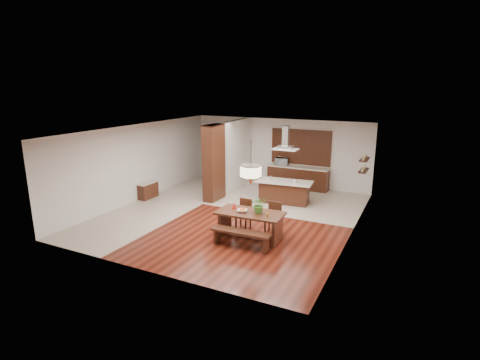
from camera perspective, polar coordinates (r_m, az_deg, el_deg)
The scene contains 25 objects.
room_shell at distance 12.41m, azimuth -1.25°, elevation 3.79°, with size 9.00×9.04×2.92m.
tile_hallway at distance 14.36m, azimuth -11.00°, elevation -3.47°, with size 2.50×9.00×0.01m, color beige.
tile_kitchen at distance 14.68m, azimuth 7.67°, elevation -2.93°, with size 5.50×4.00×0.01m, color beige.
soffit_band at distance 12.28m, azimuth -1.27°, elevation 7.56°, with size 8.00×9.00×0.02m, color #3D1D0F.
partition_pier at distance 14.22m, azimuth -4.02°, elevation 2.62°, with size 0.45×1.00×2.90m, color black.
partition_stub at distance 16.04m, azimuth -0.24°, elevation 4.01°, with size 0.18×2.40×2.90m, color silver.
hallway_console at distance 15.06m, azimuth -13.83°, elevation -1.55°, with size 0.37×0.88×0.63m, color black.
hallway_doorway at distance 17.66m, azimuth -2.43°, elevation 3.65°, with size 1.10×0.20×2.10m, color black.
rear_counter at distance 16.19m, azimuth 8.82°, elevation 0.41°, with size 2.60×0.62×0.95m.
kitchen_window at distance 16.18m, azimuth 9.28°, elevation 4.99°, with size 2.60×0.08×1.50m, color #A26930.
shelf_lower at distance 13.86m, azimuth 18.31°, elevation 1.38°, with size 0.26×0.90×0.04m, color black.
shelf_upper at distance 13.78m, azimuth 18.44°, elevation 3.00°, with size 0.26×0.90×0.04m, color black.
dining_table at distance 10.83m, azimuth 1.60°, elevation -5.97°, with size 1.94×1.03×0.79m.
dining_bench at distance 10.37m, azimuth 0.12°, elevation -8.98°, with size 1.69×0.37×0.47m, color black, non-canonical shape.
dining_chair_left at distance 11.54m, azimuth 0.50°, elevation -5.27°, with size 0.41×0.41×0.93m, color black, non-canonical shape.
dining_chair_right at distance 11.22m, azimuth 4.99°, elevation -5.87°, with size 0.42×0.42×0.95m, color black, non-canonical shape.
pendant_lantern at distance 10.36m, azimuth 1.66°, elevation 2.67°, with size 0.64×0.64×1.31m, color #FEF0C3, non-canonical shape.
foliage_plant at distance 10.63m, azimuth 2.92°, elevation -3.79°, with size 0.44×0.38×0.49m, color #366E24.
fruit_bowl at distance 10.76m, azimuth 0.33°, elevation -4.71°, with size 0.29×0.29×0.07m, color beige.
napkin_cone at distance 11.00m, azimuth -0.90°, elevation -3.90°, with size 0.13×0.13×0.21m, color #AB1D0C.
gold_ornament at distance 10.43m, azimuth 4.18°, elevation -5.29°, with size 0.07×0.07×0.10m, color gold.
kitchen_island at distance 14.12m, azimuth 6.74°, elevation -1.76°, with size 2.15×1.09×0.86m.
range_hood at distance 13.70m, azimuth 7.00°, elevation 6.40°, with size 0.90×0.55×0.87m, color silver, non-canonical shape.
island_cup at distance 13.80m, azimuth 8.35°, elevation -0.18°, with size 0.13×0.13×0.11m, color white.
microwave at distance 16.32m, azimuth 6.39°, elevation 2.86°, with size 0.55×0.37×0.31m, color silver.
Camera 1 is at (5.63, -10.82, 4.36)m, focal length 28.00 mm.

